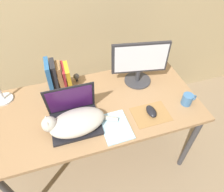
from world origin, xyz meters
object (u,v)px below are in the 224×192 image
Objects in this scene: laptop at (74,116)px; webcam at (76,77)px; external_monitor at (140,63)px; mug at (188,99)px; computer_mouse at (151,111)px; notepad at (116,127)px; cat at (75,122)px; book_row at (58,77)px.

laptop is 0.41m from webcam.
external_monitor is 3.73× the size of mug.
notepad is (-0.27, -0.04, -0.02)m from computer_mouse.
computer_mouse is at bearing -4.05° from cat.
laptop is 2.90× the size of computer_mouse.
notepad is 0.56m from webcam.
cat is at bearing -101.04° from webcam.
book_row reaches higher than notepad.
notepad is 0.56m from mug.
book_row is at bearing 170.70° from external_monitor.
cat is 0.81m from mug.
mug is (0.56, 0.05, 0.04)m from notepad.
external_monitor is 0.38m from computer_mouse.
cat reaches higher than computer_mouse.
external_monitor reaches higher than webcam.
cat is 1.96× the size of notepad.
laptop is at bearing -81.70° from book_row.
webcam is 0.64× the size of mug.
cat is at bearing 163.33° from notepad.
book_row reaches higher than computer_mouse.
external_monitor is 1.66× the size of book_row.
mug is at bearing -5.59° from laptop.
book_row is 0.58m from notepad.
cat is 1.92× the size of book_row.
notepad is 2.20× the size of mug.
notepad is (0.25, -0.13, -0.05)m from laptop.
book_row is (-0.57, 0.45, 0.09)m from computer_mouse.
mug is (0.29, 0.01, 0.02)m from computer_mouse.
notepad is at bearing -129.03° from external_monitor.
mug is at bearing -1.90° from cat.
mug reaches higher than notepad.
cat is 1.16× the size of external_monitor.
webcam is at bearing 107.11° from notepad.
cat reaches higher than notepad.
laptop is 4.39× the size of webcam.
book_row reaches higher than webcam.
notepad is at bearing -175.05° from mug.
external_monitor is (0.56, 0.31, 0.12)m from cat.
external_monitor is at bearing 28.79° from cat.
external_monitor reaches higher than laptop.
external_monitor is 5.82× the size of webcam.
book_row is 1.02× the size of notepad.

